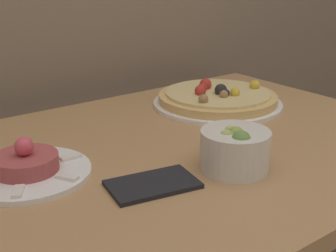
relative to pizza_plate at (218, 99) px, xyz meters
name	(u,v)px	position (x,y,z in m)	size (l,w,h in m)	color
dining_table	(168,193)	(-0.28, -0.15, -0.12)	(1.17, 0.78, 0.73)	#AD7F51
pizza_plate	(218,99)	(0.00, 0.00, 0.00)	(0.34, 0.34, 0.06)	white
tartare_plate	(26,168)	(-0.56, -0.11, 0.00)	(0.23, 0.23, 0.07)	white
small_bowl	(235,149)	(-0.25, -0.31, 0.02)	(0.13, 0.13, 0.09)	silver
napkin	(153,184)	(-0.41, -0.28, -0.01)	(0.17, 0.12, 0.01)	black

